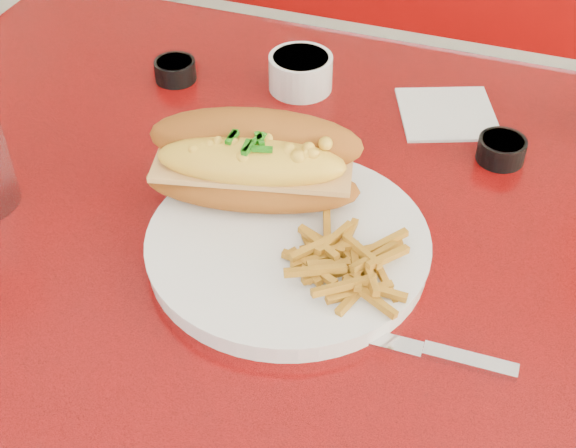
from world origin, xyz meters
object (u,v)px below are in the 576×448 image
(booth_bench_far, at_px, (430,150))
(gravy_ramekin, at_px, (301,71))
(mac_hoagie, at_px, (253,162))
(sauce_cup_left, at_px, (175,69))
(knife, at_px, (411,347))
(sauce_cup_right, at_px, (502,149))
(dinner_plate, at_px, (288,245))
(fork, at_px, (284,224))
(diner_table, at_px, (318,313))

(booth_bench_far, relative_size, gravy_ramekin, 11.87)
(mac_hoagie, height_order, sauce_cup_left, mac_hoagie)
(gravy_ramekin, xyz_separation_m, knife, (0.24, -0.38, -0.02))
(sauce_cup_left, relative_size, sauce_cup_right, 0.96)
(mac_hoagie, bearing_deg, dinner_plate, -56.61)
(booth_bench_far, distance_m, dinner_plate, 1.01)
(gravy_ramekin, xyz_separation_m, sauce_cup_left, (-0.16, -0.04, -0.01))
(sauce_cup_left, bearing_deg, fork, -45.30)
(dinner_plate, bearing_deg, gravy_ramekin, 106.76)
(booth_bench_far, relative_size, mac_hoagie, 4.95)
(sauce_cup_left, bearing_deg, mac_hoagie, -47.01)
(dinner_plate, bearing_deg, diner_table, 79.78)
(booth_bench_far, xyz_separation_m, mac_hoagie, (-0.07, -0.83, 0.54))
(sauce_cup_right, bearing_deg, booth_bench_far, 104.14)
(booth_bench_far, relative_size, sauce_cup_right, 18.74)
(mac_hoagie, bearing_deg, knife, -46.41)
(diner_table, xyz_separation_m, mac_hoagie, (-0.07, -0.02, 0.22))
(mac_hoagie, distance_m, gravy_ramekin, 0.25)
(booth_bench_far, relative_size, knife, 5.26)
(mac_hoagie, distance_m, sauce_cup_right, 0.30)
(diner_table, bearing_deg, dinner_plate, -100.22)
(fork, relative_size, sauce_cup_right, 2.42)
(booth_bench_far, distance_m, sauce_cup_right, 0.84)
(diner_table, height_order, knife, knife)
(dinner_plate, relative_size, gravy_ramekin, 3.65)
(dinner_plate, distance_m, knife, 0.17)
(fork, relative_size, sauce_cup_left, 2.52)
(dinner_plate, bearing_deg, sauce_cup_left, 133.74)
(dinner_plate, height_order, fork, same)
(mac_hoagie, relative_size, knife, 1.06)
(mac_hoagie, distance_m, sauce_cup_left, 0.29)
(diner_table, distance_m, fork, 0.19)
(fork, distance_m, sauce_cup_right, 0.28)
(gravy_ramekin, height_order, knife, gravy_ramekin)
(sauce_cup_left, bearing_deg, dinner_plate, -46.26)
(diner_table, relative_size, gravy_ramekin, 12.17)
(sauce_cup_right, xyz_separation_m, knife, (-0.03, -0.31, -0.01))
(sauce_cup_left, xyz_separation_m, sauce_cup_right, (0.43, -0.03, 0.00))
(gravy_ramekin, bearing_deg, diner_table, -65.50)
(booth_bench_far, bearing_deg, fork, -91.62)
(booth_bench_far, height_order, sauce_cup_right, booth_bench_far)
(diner_table, distance_m, knife, 0.26)
(diner_table, distance_m, mac_hoagie, 0.23)
(mac_hoagie, xyz_separation_m, gravy_ramekin, (-0.03, 0.24, -0.04))
(fork, bearing_deg, booth_bench_far, -14.62)
(booth_bench_far, height_order, dinner_plate, booth_bench_far)
(dinner_plate, distance_m, gravy_ramekin, 0.31)
(dinner_plate, height_order, gravy_ramekin, gravy_ramekin)
(fork, xyz_separation_m, gravy_ramekin, (-0.08, 0.28, 0.00))
(diner_table, height_order, booth_bench_far, booth_bench_far)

